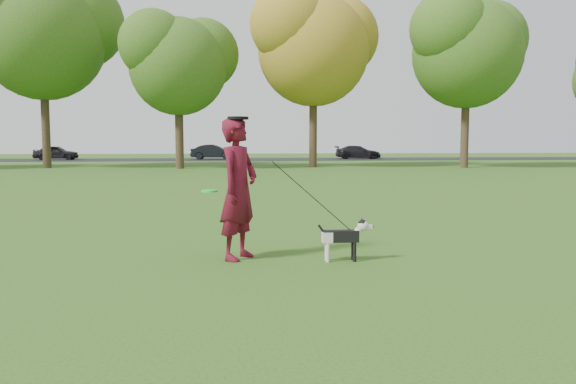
{
  "coord_description": "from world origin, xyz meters",
  "views": [
    {
      "loc": [
        -0.69,
        -7.78,
        1.71
      ],
      "look_at": [
        0.04,
        0.22,
        0.95
      ],
      "focal_mm": 35.0,
      "sensor_mm": 36.0,
      "label": 1
    }
  ],
  "objects": [
    {
      "name": "road",
      "position": [
        0.0,
        40.0,
        0.01
      ],
      "size": [
        120.0,
        7.0,
        0.02
      ],
      "primitive_type": "cube",
      "color": "black",
      "rests_on": "ground"
    },
    {
      "name": "man_held_items",
      "position": [
        0.34,
        -0.01,
        0.92
      ],
      "size": [
        2.12,
        0.43,
        1.62
      ],
      "color": "#20FF30",
      "rests_on": "ground"
    },
    {
      "name": "car_right",
      "position": [
        9.77,
        40.0,
        0.59
      ],
      "size": [
        4.04,
        1.88,
        1.14
      ],
      "primitive_type": "imported",
      "rotation": [
        0.0,
        0.0,
        1.5
      ],
      "color": "black",
      "rests_on": "road"
    },
    {
      "name": "car_left",
      "position": [
        -15.49,
        40.0,
        0.62
      ],
      "size": [
        3.52,
        1.47,
        1.19
      ],
      "primitive_type": "imported",
      "rotation": [
        0.0,
        0.0,
        1.59
      ],
      "color": "black",
      "rests_on": "road"
    },
    {
      "name": "ground",
      "position": [
        0.0,
        0.0,
        0.0
      ],
      "size": [
        120.0,
        120.0,
        0.0
      ],
      "primitive_type": "plane",
      "color": "#285116",
      "rests_on": "ground"
    },
    {
      "name": "tree_row",
      "position": [
        -1.43,
        26.07,
        7.41
      ],
      "size": [
        51.74,
        8.86,
        12.01
      ],
      "color": "#38281C",
      "rests_on": "ground"
    },
    {
      "name": "dog",
      "position": [
        0.81,
        -0.12,
        0.37
      ],
      "size": [
        0.79,
        0.16,
        0.6
      ],
      "color": "black",
      "rests_on": "ground"
    },
    {
      "name": "man",
      "position": [
        -0.67,
        0.17,
        1.01
      ],
      "size": [
        0.79,
        0.88,
        2.02
      ],
      "primitive_type": "imported",
      "rotation": [
        0.0,
        0.0,
        1.03
      ],
      "color": "#510B1B",
      "rests_on": "ground"
    },
    {
      "name": "car_mid",
      "position": [
        -2.61,
        40.0,
        0.64
      ],
      "size": [
        3.88,
        1.66,
        1.24
      ],
      "primitive_type": "imported",
      "rotation": [
        0.0,
        0.0,
        1.48
      ],
      "color": "black",
      "rests_on": "road"
    }
  ]
}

